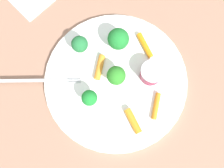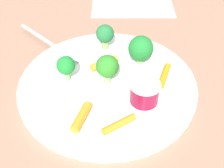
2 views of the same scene
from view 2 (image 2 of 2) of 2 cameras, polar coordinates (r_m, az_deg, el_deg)
The scene contains 13 objects.
ground_plane at distance 0.49m, azimuth -0.88°, elevation -0.56°, with size 2.40×2.40×0.00m, color #936B56.
plate at distance 0.49m, azimuth -0.89°, elevation -0.05°, with size 0.30×0.30×0.01m, color white.
sauce_cup at distance 0.44m, azimuth 6.51°, elevation -1.67°, with size 0.05×0.05×0.04m.
broccoli_floret_0 at distance 0.48m, azimuth -9.17°, elevation 3.60°, with size 0.03×0.03×0.05m.
broccoli_floret_1 at distance 0.51m, azimuth 5.76°, elevation 7.04°, with size 0.04×0.04×0.05m.
broccoli_floret_2 at distance 0.46m, azimuth -1.58°, elevation 3.42°, with size 0.04×0.04×0.05m.
broccoli_floret_3 at distance 0.55m, azimuth -1.40°, elevation 9.86°, with size 0.03×0.03×0.05m.
carrot_stick_0 at distance 0.41m, azimuth 1.38°, elevation -8.03°, with size 0.01×0.01×0.05m, color orange.
carrot_stick_1 at distance 0.42m, azimuth -6.19°, elevation -6.53°, with size 0.01×0.01×0.05m, color orange.
carrot_stick_2 at distance 0.51m, azimuth -1.59°, elevation 4.18°, with size 0.01×0.01×0.05m, color orange.
carrot_stick_3 at distance 0.50m, azimuth 10.39°, elevation 1.67°, with size 0.01×0.01×0.06m, color orange.
fork at distance 0.59m, azimuth -12.43°, elevation 8.03°, with size 0.18×0.07×0.00m.
napkin at distance 0.75m, azimuth 4.05°, elevation 15.83°, with size 0.20×0.14×0.00m, color white.
Camera 2 is at (-0.15, 0.33, 0.34)m, focal length 45.84 mm.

